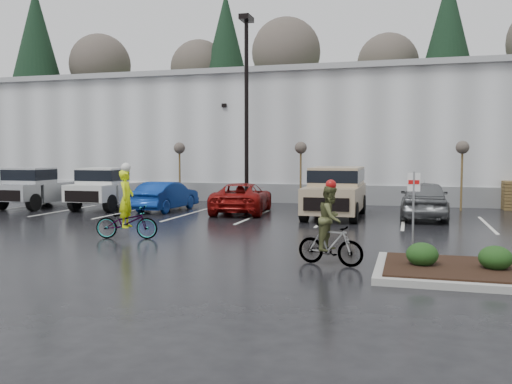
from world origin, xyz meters
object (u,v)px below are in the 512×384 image
(lamppost, at_px, (246,90))
(sapling_west, at_px, (179,151))
(pickup_silver, at_px, (42,187))
(suv_tan, at_px, (335,192))
(car_grey, at_px, (424,199))
(sapling_mid, at_px, (301,151))
(car_red, at_px, (242,198))
(cyclist_olive, at_px, (330,233))
(pickup_white, at_px, (113,188))
(fire_lane_sign, at_px, (413,205))
(sapling_east, at_px, (462,151))
(car_blue, at_px, (166,196))
(cyclist_hivis, at_px, (127,215))

(lamppost, height_order, sapling_west, lamppost)
(pickup_silver, bearing_deg, suv_tan, -0.97)
(sapling_west, bearing_deg, car_grey, -16.26)
(pickup_silver, relative_size, car_grey, 1.14)
(sapling_mid, distance_m, car_red, 4.57)
(car_grey, bearing_deg, lamppost, -17.12)
(car_grey, relative_size, cyclist_olive, 2.25)
(car_red, bearing_deg, pickup_white, -9.95)
(suv_tan, bearing_deg, pickup_silver, 179.03)
(sapling_west, xyz_separation_m, fire_lane_sign, (11.80, -12.80, -1.32))
(sapling_east, relative_size, car_blue, 0.79)
(sapling_west, relative_size, car_blue, 0.79)
(car_grey, bearing_deg, sapling_east, -115.32)
(lamppost, xyz_separation_m, car_blue, (-3.05, -2.72, -5.02))
(car_grey, bearing_deg, pickup_silver, 0.91)
(fire_lane_sign, height_order, car_red, fire_lane_sign)
(pickup_silver, height_order, cyclist_hivis, cyclist_hivis)
(pickup_silver, relative_size, car_blue, 1.28)
(sapling_mid, height_order, sapling_east, same)
(sapling_east, relative_size, suv_tan, 0.63)
(fire_lane_sign, height_order, suv_tan, fire_lane_sign)
(pickup_silver, xyz_separation_m, suv_tan, (14.38, -0.24, 0.05))
(pickup_white, height_order, car_grey, pickup_white)
(suv_tan, relative_size, cyclist_olive, 2.51)
(sapling_west, height_order, fire_lane_sign, sapling_west)
(sapling_east, distance_m, pickup_silver, 20.07)
(fire_lane_sign, distance_m, car_blue, 14.17)
(sapling_west, height_order, sapling_mid, same)
(lamppost, xyz_separation_m, pickup_silver, (-9.63, -2.81, -4.71))
(sapling_west, bearing_deg, fire_lane_sign, -47.33)
(pickup_white, bearing_deg, sapling_mid, 21.01)
(car_red, relative_size, car_grey, 1.05)
(sapling_east, relative_size, fire_lane_sign, 1.45)
(lamppost, xyz_separation_m, fire_lane_sign, (7.80, -11.80, -4.28))
(fire_lane_sign, xyz_separation_m, car_grey, (0.49, 9.22, -0.63))
(sapling_west, height_order, cyclist_hivis, sapling_west)
(cyclist_hivis, bearing_deg, car_grey, -59.88)
(car_grey, bearing_deg, cyclist_olive, 77.07)
(sapling_east, xyz_separation_m, car_red, (-9.42, -3.59, -2.06))
(fire_lane_sign, bearing_deg, pickup_white, 145.48)
(lamppost, height_order, pickup_silver, lamppost)
(sapling_mid, bearing_deg, pickup_white, -158.99)
(lamppost, xyz_separation_m, cyclist_hivis, (-0.70, -10.50, -4.96))
(sapling_west, xyz_separation_m, cyclist_hivis, (3.30, -11.50, -2.00))
(sapling_west, relative_size, car_grey, 0.70)
(fire_lane_sign, xyz_separation_m, pickup_white, (-13.84, 9.52, -0.43))
(car_grey, bearing_deg, car_blue, 0.87)
(sapling_east, bearing_deg, sapling_mid, 180.00)
(fire_lane_sign, relative_size, pickup_white, 0.42)
(sapling_west, distance_m, cyclist_olive, 17.06)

